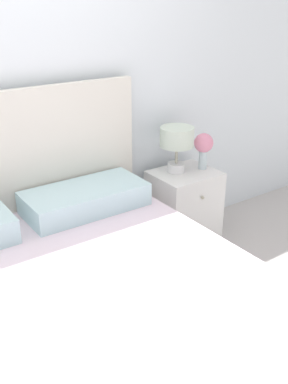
# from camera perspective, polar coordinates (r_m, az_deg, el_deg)

# --- Properties ---
(ground_plane) EXTENTS (12.00, 12.00, 0.00)m
(ground_plane) POSITION_cam_1_polar(r_m,az_deg,el_deg) (3.13, -16.08, -11.03)
(ground_plane) COLOR #BCB7B2
(bed) EXTENTS (1.80, 2.15, 1.25)m
(bed) POSITION_cam_1_polar(r_m,az_deg,el_deg) (2.21, -7.75, -17.47)
(bed) COLOR white
(bed) RESTS_ON ground_plane
(nightstand) EXTENTS (0.46, 0.40, 0.57)m
(nightstand) POSITION_cam_1_polar(r_m,az_deg,el_deg) (3.34, 5.06, -2.03)
(nightstand) COLOR white
(nightstand) RESTS_ON ground_plane
(table_lamp) EXTENTS (0.24, 0.24, 0.33)m
(table_lamp) POSITION_cam_1_polar(r_m,az_deg,el_deg) (3.15, 4.19, 6.54)
(table_lamp) COLOR white
(table_lamp) RESTS_ON nightstand
(flower_vase) EXTENTS (0.14, 0.14, 0.26)m
(flower_vase) POSITION_cam_1_polar(r_m,az_deg,el_deg) (3.26, 7.60, 5.85)
(flower_vase) COLOR silver
(flower_vase) RESTS_ON nightstand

